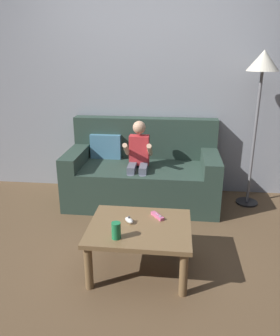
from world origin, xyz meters
TOP-DOWN VIEW (x-y plane):
  - ground_plane at (0.00, 0.00)m, footprint 8.95×8.95m
  - wall_back at (0.00, 1.58)m, footprint 4.48×0.05m
  - couch at (0.02, 1.19)m, footprint 1.65×0.80m
  - person_seated_on_couch at (-0.01, 1.01)m, footprint 0.30×0.36m
  - coffee_table at (0.13, -0.09)m, footprint 0.77×0.63m
  - game_remote_pink_near_edge at (0.26, 0.06)m, footprint 0.11×0.13m
  - nunchuk_white at (0.05, -0.05)m, footprint 0.09×0.10m
  - soda_can at (-0.01, -0.28)m, footprint 0.07×0.07m
  - floor_lamp at (1.21, 1.23)m, footprint 0.32×0.32m

SIDE VIEW (x-z plane):
  - ground_plane at x=0.00m, z-range 0.00..0.00m
  - couch at x=0.02m, z-range -0.14..0.77m
  - coffee_table at x=0.13m, z-range 0.13..0.51m
  - game_remote_pink_near_edge at x=0.26m, z-range 0.38..0.41m
  - nunchuk_white at x=0.05m, z-range 0.38..0.43m
  - soda_can at x=-0.01m, z-range 0.38..0.50m
  - person_seated_on_couch at x=-0.01m, z-range 0.08..1.02m
  - wall_back at x=0.00m, z-range 0.00..2.50m
  - floor_lamp at x=1.21m, z-range 0.60..2.24m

